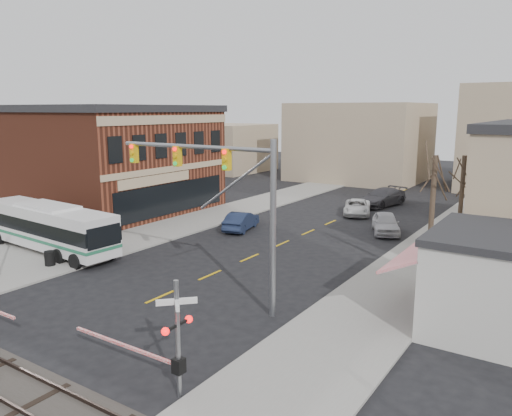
{
  "coord_description": "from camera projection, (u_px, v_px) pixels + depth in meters",
  "views": [
    {
      "loc": [
        17.02,
        -15.09,
        9.25
      ],
      "look_at": [
        1.1,
        9.08,
        3.5
      ],
      "focal_mm": 35.0,
      "sensor_mm": 36.0,
      "label": 1
    }
  ],
  "objects": [
    {
      "name": "ground",
      "position": [
        130.0,
        310.0,
        23.35
      ],
      "size": [
        160.0,
        160.0,
        0.0
      ],
      "primitive_type": "plane",
      "color": "black",
      "rests_on": "ground"
    },
    {
      "name": "sidewalk_west",
      "position": [
        224.0,
        213.0,
        44.85
      ],
      "size": [
        5.0,
        60.0,
        0.12
      ],
      "primitive_type": "cube",
      "color": "gray",
      "rests_on": "ground"
    },
    {
      "name": "sidewalk_east",
      "position": [
        443.0,
        244.0,
        34.6
      ],
      "size": [
        5.0,
        60.0,
        0.12
      ],
      "primitive_type": "cube",
      "color": "gray",
      "rests_on": "ground"
    },
    {
      "name": "brick_building",
      "position": [
        61.0,
        154.0,
        50.07
      ],
      "size": [
        30.4,
        15.4,
        9.6
      ],
      "color": "brown",
      "rests_on": "ground"
    },
    {
      "name": "tree_east_a",
      "position": [
        431.0,
        218.0,
        26.83
      ],
      "size": [
        0.28,
        0.28,
        6.75
      ],
      "color": "#382B21",
      "rests_on": "sidewalk_east"
    },
    {
      "name": "tree_east_b",
      "position": [
        461.0,
        205.0,
        31.63
      ],
      "size": [
        0.28,
        0.28,
        6.3
      ],
      "color": "#382B21",
      "rests_on": "sidewalk_east"
    },
    {
      "name": "tree_east_c",
      "position": [
        486.0,
        183.0,
        37.99
      ],
      "size": [
        0.28,
        0.28,
        7.2
      ],
      "color": "#382B21",
      "rests_on": "sidewalk_east"
    },
    {
      "name": "transit_bus",
      "position": [
        49.0,
        227.0,
        32.61
      ],
      "size": [
        11.79,
        3.23,
        3.0
      ],
      "color": "silver",
      "rests_on": "ground"
    },
    {
      "name": "traffic_signal_mast",
      "position": [
        226.0,
        188.0,
        23.02
      ],
      "size": [
        9.15,
        0.3,
        8.0
      ],
      "color": "gray",
      "rests_on": "ground"
    },
    {
      "name": "rr_crossing_east",
      "position": [
        168.0,
        337.0,
        16.19
      ],
      "size": [
        5.6,
        1.36,
        4.0
      ],
      "color": "gray",
      "rests_on": "ground"
    },
    {
      "name": "trash_bin",
      "position": [
        50.0,
        258.0,
        29.6
      ],
      "size": [
        0.6,
        0.6,
        0.86
      ],
      "primitive_type": "cylinder",
      "color": "black",
      "rests_on": "sidewalk_west"
    },
    {
      "name": "car_a",
      "position": [
        386.0,
        223.0,
        37.73
      ],
      "size": [
        3.57,
        4.94,
        1.56
      ],
      "primitive_type": "imported",
      "rotation": [
        0.0,
        0.0,
        0.42
      ],
      "color": "silver",
      "rests_on": "ground"
    },
    {
      "name": "car_b",
      "position": [
        241.0,
        221.0,
        38.73
      ],
      "size": [
        2.57,
        4.62,
        1.44
      ],
      "primitive_type": "imported",
      "rotation": [
        0.0,
        0.0,
        3.39
      ],
      "color": "#162039",
      "rests_on": "ground"
    },
    {
      "name": "car_c",
      "position": [
        357.0,
        207.0,
        44.39
      ],
      "size": [
        3.72,
        5.26,
        1.33
      ],
      "primitive_type": "imported",
      "rotation": [
        0.0,
        0.0,
        0.35
      ],
      "color": "silver",
      "rests_on": "ground"
    },
    {
      "name": "car_d",
      "position": [
        382.0,
        197.0,
        48.36
      ],
      "size": [
        3.65,
        6.24,
        1.7
      ],
      "primitive_type": "imported",
      "rotation": [
        0.0,
        0.0,
        -0.23
      ],
      "color": "#39393D",
      "rests_on": "ground"
    },
    {
      "name": "pedestrian_near",
      "position": [
        58.0,
        246.0,
        30.61
      ],
      "size": [
        0.53,
        0.72,
        1.8
      ],
      "primitive_type": "imported",
      "rotation": [
        0.0,
        0.0,
        1.41
      ],
      "color": "#4C403D",
      "rests_on": "sidewalk_west"
    },
    {
      "name": "pedestrian_far",
      "position": [
        102.0,
        234.0,
        33.65
      ],
      "size": [
        0.93,
        1.0,
        1.64
      ],
      "primitive_type": "imported",
      "rotation": [
        0.0,
        0.0,
        1.06
      ],
      "color": "#2D3A50",
      "rests_on": "sidewalk_west"
    }
  ]
}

